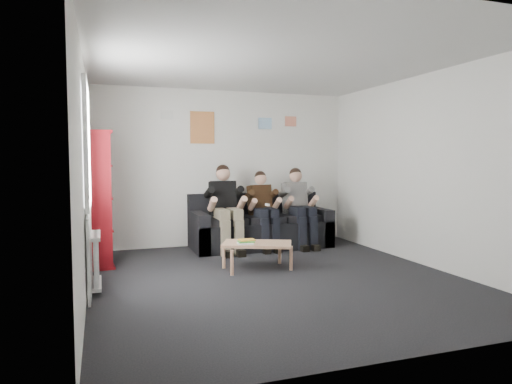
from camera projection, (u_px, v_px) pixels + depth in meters
room_shell at (277, 172)px, 5.67m from camera, size 5.00×5.00×5.00m
sofa at (260, 228)px, 7.85m from camera, size 2.35×0.96×0.91m
bookshelf at (101, 198)px, 6.48m from camera, size 0.28×0.85×1.90m
coffee_table at (257, 246)px, 6.22m from camera, size 0.92×0.51×0.37m
game_cases at (246, 242)px, 6.15m from camera, size 0.25×0.22×0.05m
person_left at (226, 208)px, 7.41m from camera, size 0.43×0.92×1.42m
person_middle at (264, 210)px, 7.63m from camera, size 0.38×0.80×1.31m
person_right at (300, 207)px, 7.84m from camera, size 0.40×0.86×1.36m
radiator at (96, 260)px, 5.24m from camera, size 0.10×0.64×0.60m
window at (88, 201)px, 5.17m from camera, size 0.05×1.30×2.36m
poster_large at (202, 128)px, 7.84m from camera, size 0.42×0.01×0.55m
poster_blue at (265, 123)px, 8.21m from camera, size 0.25×0.01×0.20m
poster_pink at (291, 121)px, 8.37m from camera, size 0.22×0.01×0.18m
poster_sign at (167, 115)px, 7.63m from camera, size 0.20×0.01×0.14m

